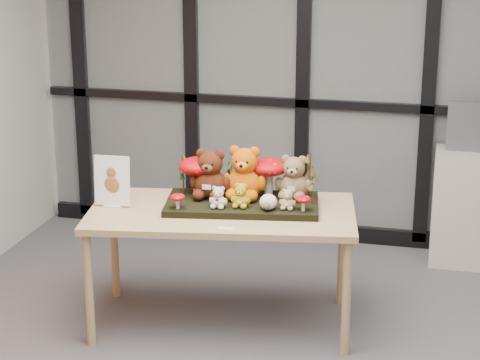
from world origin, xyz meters
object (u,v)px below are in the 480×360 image
(diorama_tray, at_px, (242,204))
(sign_holder, at_px, (112,183))
(bear_small_yellow, at_px, (241,194))
(bear_pooh_yellow, at_px, (245,169))
(plush_cream_hedgehog, at_px, (268,201))
(cabinet, at_px, (477,209))
(bear_beige_small, at_px, (288,198))
(mushroom_back_left, at_px, (198,174))
(bear_brown_medium, at_px, (211,171))
(bear_white_bow, at_px, (218,196))
(mushroom_front_right, at_px, (303,202))
(bear_tan_back, at_px, (294,174))
(display_table, at_px, (222,221))
(mushroom_back_right, at_px, (269,175))
(mushroom_front_left, at_px, (178,200))

(diorama_tray, bearing_deg, sign_holder, -176.99)
(bear_small_yellow, bearing_deg, diorama_tray, 89.84)
(diorama_tray, distance_m, bear_pooh_yellow, 0.21)
(plush_cream_hedgehog, height_order, cabinet, plush_cream_hedgehog)
(bear_beige_small, distance_m, mushroom_back_left, 0.60)
(diorama_tray, bearing_deg, mushroom_back_left, 158.39)
(bear_brown_medium, bearing_deg, cabinet, 28.62)
(bear_pooh_yellow, relative_size, bear_brown_medium, 1.06)
(cabinet, bearing_deg, bear_white_bow, -136.50)
(bear_brown_medium, xyz_separation_m, plush_cream_hedgehog, (0.38, -0.14, -0.11))
(mushroom_back_left, bearing_deg, sign_holder, -153.45)
(bear_white_bow, bearing_deg, mushroom_front_right, -2.43)
(bear_tan_back, relative_size, mushroom_front_right, 2.90)
(display_table, height_order, bear_small_yellow, bear_small_yellow)
(mushroom_back_left, relative_size, mushroom_back_right, 1.01)
(bear_white_bow, bearing_deg, bear_brown_medium, 109.29)
(bear_pooh_yellow, xyz_separation_m, bear_brown_medium, (-0.20, -0.05, -0.01))
(bear_tan_back, bearing_deg, bear_white_bow, -153.37)
(bear_pooh_yellow, distance_m, bear_beige_small, 0.34)
(mushroom_back_right, height_order, mushroom_front_right, mushroom_back_right)
(sign_holder, bearing_deg, plush_cream_hedgehog, 0.64)
(bear_small_yellow, bearing_deg, mushroom_front_left, -171.30)
(bear_tan_back, xyz_separation_m, cabinet, (1.10, 1.13, -0.50))
(bear_pooh_yellow, relative_size, bear_small_yellow, 2.26)
(bear_white_bow, distance_m, bear_beige_small, 0.40)
(diorama_tray, bearing_deg, bear_pooh_yellow, 83.40)
(display_table, height_order, mushroom_back_right, mushroom_back_right)
(sign_holder, bearing_deg, display_table, 5.14)
(bear_brown_medium, relative_size, cabinet, 0.40)
(display_table, xyz_separation_m, diorama_tray, (0.11, 0.08, 0.09))
(mushroom_back_right, bearing_deg, cabinet, 41.63)
(mushroom_front_left, bearing_deg, mushroom_front_right, 10.59)
(cabinet, bearing_deg, sign_holder, -146.08)
(diorama_tray, relative_size, mushroom_back_left, 3.52)
(bear_brown_medium, relative_size, bear_tan_back, 1.13)
(display_table, distance_m, bear_tan_back, 0.51)
(bear_white_bow, bearing_deg, sign_holder, 172.30)
(display_table, height_order, mushroom_back_left, mushroom_back_left)
(display_table, bearing_deg, bear_brown_medium, 123.04)
(mushroom_back_right, relative_size, mushroom_front_left, 2.56)
(bear_brown_medium, bearing_deg, mushroom_front_right, -20.51)
(mushroom_front_right, bearing_deg, bear_small_yellow, -177.04)
(cabinet, bearing_deg, mushroom_front_right, -126.63)
(display_table, xyz_separation_m, cabinet, (1.49, 1.34, -0.25))
(bear_tan_back, bearing_deg, mushroom_back_right, 165.43)
(mushroom_front_left, bearing_deg, bear_pooh_yellow, 42.13)
(bear_pooh_yellow, bearing_deg, bear_white_bow, -124.12)
(bear_pooh_yellow, bearing_deg, mushroom_front_right, -32.42)
(display_table, distance_m, bear_small_yellow, 0.22)
(bear_white_bow, bearing_deg, cabinet, 34.04)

